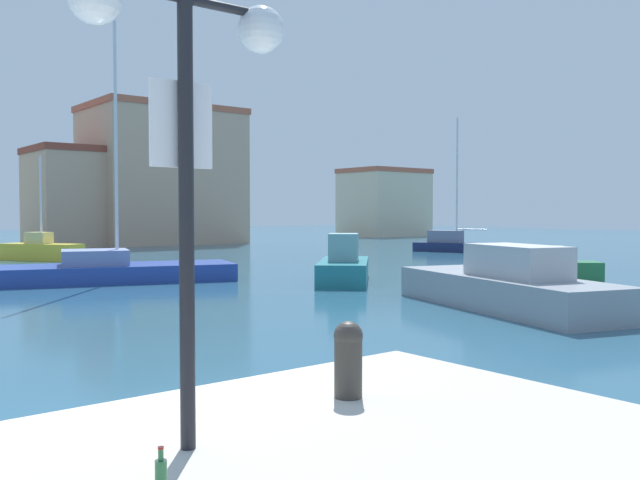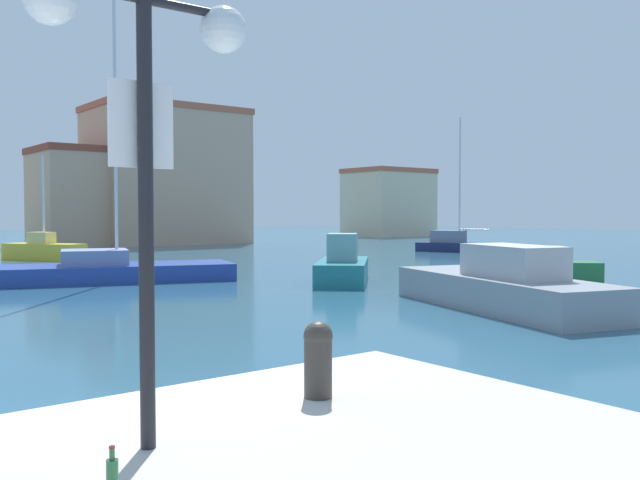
% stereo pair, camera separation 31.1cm
% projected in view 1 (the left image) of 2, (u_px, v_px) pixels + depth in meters
% --- Properties ---
extents(water, '(160.00, 160.00, 0.00)m').
position_uv_depth(water, '(257.00, 269.00, 31.91)').
color(water, '#285670').
rests_on(water, ground).
extents(lamppost, '(1.49, 0.33, 4.20)m').
position_uv_depth(lamppost, '(185.00, 52.00, 4.39)').
color(lamppost, black).
rests_on(lamppost, pier_quay).
extents(bottle, '(0.07, 0.07, 0.26)m').
position_uv_depth(bottle, '(161.00, 475.00, 3.77)').
color(bottle, '#2D6B3D').
rests_on(bottle, pier_quay).
extents(mooring_bollard, '(0.25, 0.25, 0.64)m').
position_uv_depth(mooring_bollard, '(348.00, 356.00, 5.72)').
color(mooring_bollard, '#38332D').
rests_on(mooring_bollard, pier_quay).
extents(sailboat_yellow_center_channel, '(3.66, 4.70, 5.74)m').
position_uv_depth(sailboat_yellow_center_channel, '(41.00, 250.00, 37.49)').
color(sailboat_yellow_center_channel, gold).
rests_on(sailboat_yellow_center_channel, water).
extents(sailboat_navy_mid_harbor, '(3.58, 5.80, 8.86)m').
position_uv_depth(sailboat_navy_mid_harbor, '(454.00, 244.00, 45.48)').
color(sailboat_navy_mid_harbor, '#19234C').
rests_on(sailboat_navy_mid_harbor, water).
extents(motorboat_green_near_pier, '(4.12, 4.00, 1.40)m').
position_uv_depth(motorboat_green_near_pier, '(537.00, 270.00, 25.04)').
color(motorboat_green_near_pier, '#28703D').
rests_on(motorboat_green_near_pier, water).
extents(motorboat_grey_behind_lamppost, '(4.45, 7.89, 1.76)m').
position_uv_depth(motorboat_grey_behind_lamppost, '(507.00, 287.00, 18.57)').
color(motorboat_grey_behind_lamppost, gray).
rests_on(motorboat_grey_behind_lamppost, water).
extents(motorboat_teal_far_left, '(4.81, 4.93, 1.84)m').
position_uv_depth(motorboat_teal_far_left, '(344.00, 267.00, 25.72)').
color(motorboat_teal_far_left, '#1E707A').
rests_on(motorboat_teal_far_left, water).
extents(sailboat_blue_far_right, '(9.10, 5.39, 12.50)m').
position_uv_depth(sailboat_blue_far_right, '(114.00, 269.00, 25.90)').
color(sailboat_blue_far_right, '#233D93').
rests_on(sailboat_blue_far_right, water).
extents(yacht_club, '(8.54, 6.88, 7.61)m').
position_uv_depth(yacht_club, '(88.00, 197.00, 53.69)').
color(yacht_club, tan).
rests_on(yacht_club, ground).
extents(waterfront_apartments, '(12.14, 8.50, 11.32)m').
position_uv_depth(waterfront_apartments, '(163.00, 176.00, 57.23)').
color(waterfront_apartments, tan).
rests_on(waterfront_apartments, ground).
extents(warehouse_block, '(8.65, 6.77, 7.39)m').
position_uv_depth(warehouse_block, '(384.00, 202.00, 75.61)').
color(warehouse_block, beige).
rests_on(warehouse_block, ground).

